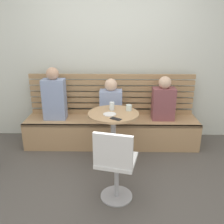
{
  "coord_description": "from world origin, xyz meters",
  "views": [
    {
      "loc": [
        0.07,
        -2.36,
        1.83
      ],
      "look_at": [
        0.02,
        0.66,
        0.75
      ],
      "focal_mm": 38.88,
      "sensor_mm": 36.0,
      "label": 1
    }
  ],
  "objects_px": {
    "person_adult": "(54,96)",
    "cup_water_clear": "(112,106)",
    "white_chair": "(115,164)",
    "person_child_left": "(164,101)",
    "cup_glass_short": "(129,108)",
    "plate_small": "(110,114)",
    "phone_on_table": "(116,119)",
    "cafe_table": "(113,128)",
    "booth_bench": "(111,132)",
    "person_child_middle": "(111,102)"
  },
  "relations": [
    {
      "from": "cup_water_clear",
      "to": "phone_on_table",
      "type": "height_order",
      "value": "cup_water_clear"
    },
    {
      "from": "person_child_middle",
      "to": "cup_water_clear",
      "type": "height_order",
      "value": "person_child_middle"
    },
    {
      "from": "white_chair",
      "to": "person_adult",
      "type": "bearing_deg",
      "value": 124.72
    },
    {
      "from": "person_adult",
      "to": "person_child_left",
      "type": "height_order",
      "value": "person_adult"
    },
    {
      "from": "white_chair",
      "to": "person_child_middle",
      "type": "relative_size",
      "value": 1.31
    },
    {
      "from": "cup_glass_short",
      "to": "plate_small",
      "type": "distance_m",
      "value": 0.31
    },
    {
      "from": "white_chair",
      "to": "cup_water_clear",
      "type": "height_order",
      "value": "same"
    },
    {
      "from": "cafe_table",
      "to": "person_adult",
      "type": "relative_size",
      "value": 0.91
    },
    {
      "from": "person_adult",
      "to": "cup_water_clear",
      "type": "height_order",
      "value": "person_adult"
    },
    {
      "from": "person_child_middle",
      "to": "person_child_left",
      "type": "bearing_deg",
      "value": 1.52
    },
    {
      "from": "booth_bench",
      "to": "cafe_table",
      "type": "bearing_deg",
      "value": -86.17
    },
    {
      "from": "person_adult",
      "to": "cup_water_clear",
      "type": "distance_m",
      "value": 1.0
    },
    {
      "from": "plate_small",
      "to": "cup_water_clear",
      "type": "bearing_deg",
      "value": 82.28
    },
    {
      "from": "white_chair",
      "to": "phone_on_table",
      "type": "xyz_separation_m",
      "value": [
        0.0,
        0.58,
        0.28
      ]
    },
    {
      "from": "white_chair",
      "to": "person_child_left",
      "type": "relative_size",
      "value": 1.25
    },
    {
      "from": "person_child_left",
      "to": "cup_glass_short",
      "type": "relative_size",
      "value": 8.5
    },
    {
      "from": "cafe_table",
      "to": "person_child_middle",
      "type": "distance_m",
      "value": 0.58
    },
    {
      "from": "cup_glass_short",
      "to": "person_adult",
      "type": "bearing_deg",
      "value": 157.74
    },
    {
      "from": "white_chair",
      "to": "plate_small",
      "type": "distance_m",
      "value": 0.79
    },
    {
      "from": "person_child_left",
      "to": "phone_on_table",
      "type": "xyz_separation_m",
      "value": [
        -0.73,
        -0.79,
        0.0
      ]
    },
    {
      "from": "booth_bench",
      "to": "phone_on_table",
      "type": "distance_m",
      "value": 0.93
    },
    {
      "from": "person_adult",
      "to": "booth_bench",
      "type": "bearing_deg",
      "value": -1.21
    },
    {
      "from": "booth_bench",
      "to": "white_chair",
      "type": "xyz_separation_m",
      "value": [
        0.07,
        -1.35,
        0.24
      ]
    },
    {
      "from": "person_adult",
      "to": "person_child_middle",
      "type": "xyz_separation_m",
      "value": [
        0.87,
        -0.02,
        -0.08
      ]
    },
    {
      "from": "plate_small",
      "to": "person_child_middle",
      "type": "bearing_deg",
      "value": 89.76
    },
    {
      "from": "phone_on_table",
      "to": "person_adult",
      "type": "bearing_deg",
      "value": 86.35
    },
    {
      "from": "cafe_table",
      "to": "cup_glass_short",
      "type": "relative_size",
      "value": 9.25
    },
    {
      "from": "cup_water_clear",
      "to": "cup_glass_short",
      "type": "relative_size",
      "value": 1.38
    },
    {
      "from": "booth_bench",
      "to": "phone_on_table",
      "type": "bearing_deg",
      "value": -84.87
    },
    {
      "from": "person_child_left",
      "to": "plate_small",
      "type": "distance_m",
      "value": 1.03
    },
    {
      "from": "person_child_middle",
      "to": "person_adult",
      "type": "bearing_deg",
      "value": 178.73
    },
    {
      "from": "person_adult",
      "to": "phone_on_table",
      "type": "relative_size",
      "value": 5.78
    },
    {
      "from": "white_chair",
      "to": "person_child_left",
      "type": "distance_m",
      "value": 1.58
    },
    {
      "from": "booth_bench",
      "to": "plate_small",
      "type": "bearing_deg",
      "value": -91.01
    },
    {
      "from": "person_adult",
      "to": "plate_small",
      "type": "relative_size",
      "value": 4.76
    },
    {
      "from": "person_child_left",
      "to": "plate_small",
      "type": "bearing_deg",
      "value": -141.94
    },
    {
      "from": "cafe_table",
      "to": "person_child_middle",
      "type": "xyz_separation_m",
      "value": [
        -0.04,
        0.54,
        0.21
      ]
    },
    {
      "from": "cup_water_clear",
      "to": "cafe_table",
      "type": "bearing_deg",
      "value": -79.98
    },
    {
      "from": "white_chair",
      "to": "person_child_left",
      "type": "xyz_separation_m",
      "value": [
        0.73,
        1.37,
        0.28
      ]
    },
    {
      "from": "person_child_left",
      "to": "phone_on_table",
      "type": "relative_size",
      "value": 4.85
    },
    {
      "from": "booth_bench",
      "to": "person_adult",
      "type": "bearing_deg",
      "value": 178.79
    },
    {
      "from": "cup_glass_short",
      "to": "phone_on_table",
      "type": "bearing_deg",
      "value": -118.09
    },
    {
      "from": "cafe_table",
      "to": "cup_water_clear",
      "type": "relative_size",
      "value": 6.73
    },
    {
      "from": "booth_bench",
      "to": "person_child_left",
      "type": "height_order",
      "value": "person_child_left"
    },
    {
      "from": "cup_water_clear",
      "to": "plate_small",
      "type": "bearing_deg",
      "value": -97.72
    },
    {
      "from": "white_chair",
      "to": "cup_glass_short",
      "type": "distance_m",
      "value": 0.98
    },
    {
      "from": "person_adult",
      "to": "person_child_left",
      "type": "bearing_deg",
      "value": 0.08
    },
    {
      "from": "person_child_left",
      "to": "cup_water_clear",
      "type": "distance_m",
      "value": 0.9
    },
    {
      "from": "cafe_table",
      "to": "phone_on_table",
      "type": "distance_m",
      "value": 0.33
    },
    {
      "from": "cafe_table",
      "to": "cup_glass_short",
      "type": "height_order",
      "value": "cup_glass_short"
    }
  ]
}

